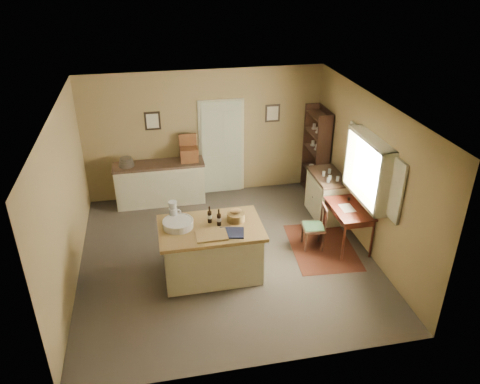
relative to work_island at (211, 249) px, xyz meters
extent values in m
plane|color=#534A3F|center=(0.32, 0.44, -0.48)|extent=(5.00, 5.00, 0.00)
cube|color=olive|center=(0.32, 2.94, 0.87)|extent=(5.00, 0.10, 2.70)
cube|color=olive|center=(0.32, -2.06, 0.87)|extent=(5.00, 0.10, 2.70)
cube|color=olive|center=(-2.18, 0.44, 0.87)|extent=(0.10, 5.00, 2.70)
cube|color=olive|center=(2.82, 0.44, 0.87)|extent=(0.10, 5.00, 2.70)
plane|color=silver|center=(0.32, 0.44, 2.22)|extent=(5.00, 5.00, 0.00)
cube|color=beige|center=(0.67, 2.91, 0.57)|extent=(0.97, 0.06, 2.11)
cube|color=black|center=(-0.73, 2.92, 1.24)|extent=(0.32, 0.02, 0.38)
cube|color=beige|center=(-0.73, 2.91, 1.24)|extent=(0.24, 0.01, 0.30)
cube|color=black|center=(1.77, 2.92, 1.24)|extent=(0.32, 0.02, 0.38)
cube|color=beige|center=(1.77, 2.91, 1.24)|extent=(0.24, 0.01, 0.30)
cube|color=beige|center=(2.70, 0.24, 0.54)|extent=(0.25, 1.32, 0.06)
cube|color=beige|center=(2.70, 0.24, 1.60)|extent=(0.25, 1.32, 0.06)
cube|color=white|center=(2.82, 0.24, 1.07)|extent=(0.01, 1.20, 1.00)
cube|color=beige|center=(2.78, -0.58, 1.07)|extent=(0.04, 0.35, 1.00)
cube|color=beige|center=(2.78, 1.06, 1.07)|extent=(0.04, 0.35, 1.00)
cube|color=beige|center=(0.01, 0.00, -0.06)|extent=(1.53, 0.96, 0.85)
cube|color=olive|center=(0.01, 0.00, 0.40)|extent=(1.65, 1.08, 0.06)
cylinder|color=white|center=(-0.49, 0.08, 0.48)|extent=(0.48, 0.48, 0.11)
cube|color=olive|center=(-0.02, -0.29, 0.44)|extent=(0.48, 0.34, 0.03)
cube|color=black|center=(0.30, -0.27, 0.44)|extent=(0.44, 0.38, 0.02)
cylinder|color=olive|center=(0.43, 0.09, 0.50)|extent=(0.29, 0.29, 0.14)
cylinder|color=black|center=(0.02, 0.12, 0.57)|extent=(0.07, 0.07, 0.29)
cylinder|color=black|center=(0.15, 0.01, 0.57)|extent=(0.07, 0.07, 0.29)
cube|color=beige|center=(-0.69, 2.64, -0.06)|extent=(1.81, 0.50, 0.85)
cube|color=#332319|center=(-0.69, 2.64, 0.39)|extent=(1.85, 0.53, 0.05)
cube|color=#552F17|center=(-0.05, 2.64, 0.56)|extent=(0.36, 0.27, 0.28)
cylinder|color=#59544F|center=(-1.32, 2.64, 0.51)|extent=(0.31, 0.31, 0.18)
cube|color=#441B10|center=(2.07, 0.36, -0.48)|extent=(1.22, 1.68, 0.01)
cube|color=#3D160E|center=(2.52, 0.36, 0.27)|extent=(0.60, 0.98, 0.03)
cube|color=#3D160E|center=(2.52, 0.36, 0.20)|extent=(0.54, 0.92, 0.10)
cube|color=silver|center=(2.47, 0.36, 0.29)|extent=(0.22, 0.30, 0.01)
cylinder|color=black|center=(2.62, 0.63, 0.31)|extent=(0.05, 0.05, 0.05)
cylinder|color=#3D160E|center=(2.26, -0.09, -0.12)|extent=(0.04, 0.04, 0.72)
cylinder|color=#3D160E|center=(2.79, -0.09, -0.12)|extent=(0.04, 0.04, 0.72)
cylinder|color=#3D160E|center=(2.26, 0.81, -0.12)|extent=(0.04, 0.04, 0.72)
cylinder|color=#3D160E|center=(2.79, 0.81, -0.12)|extent=(0.04, 0.04, 0.72)
cube|color=beige|center=(2.52, 1.43, -0.06)|extent=(0.53, 0.97, 0.85)
cube|color=#332319|center=(2.52, 1.43, 0.39)|extent=(0.56, 1.01, 0.05)
cylinder|color=silver|center=(2.49, 1.28, 0.46)|extent=(0.23, 0.23, 0.09)
cube|color=#311C15|center=(2.63, 2.03, 0.47)|extent=(0.32, 0.04, 1.91)
cube|color=#311C15|center=(2.63, 2.85, 0.47)|extent=(0.32, 0.04, 1.91)
cube|color=#311C15|center=(2.79, 2.44, 0.47)|extent=(0.02, 0.86, 1.91)
cube|color=#311C15|center=(2.63, 2.44, -0.43)|extent=(0.32, 0.82, 0.03)
cube|color=#311C15|center=(2.63, 2.44, 0.04)|extent=(0.32, 0.82, 0.03)
cube|color=#311C15|center=(2.63, 2.44, 0.52)|extent=(0.32, 0.82, 0.03)
cube|color=#311C15|center=(2.63, 2.44, 0.90)|extent=(0.32, 0.82, 0.03)
cube|color=#311C15|center=(2.63, 2.44, 1.28)|extent=(0.32, 0.82, 0.03)
cylinder|color=white|center=(2.63, 2.44, 0.58)|extent=(0.12, 0.12, 0.11)
camera|label=1|loc=(-0.78, -6.25, 4.34)|focal=35.00mm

